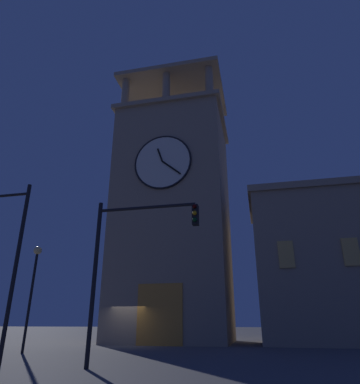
% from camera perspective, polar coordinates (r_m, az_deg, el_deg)
% --- Properties ---
extents(ground_plane, '(200.00, 200.00, 0.00)m').
position_cam_1_polar(ground_plane, '(24.65, -9.58, -24.22)').
color(ground_plane, '#4C4C51').
extents(clocktower, '(9.59, 8.78, 26.23)m').
position_cam_1_polar(clocktower, '(29.69, -0.93, -4.04)').
color(clocktower, gray).
rests_on(clocktower, ground_plane).
extents(traffic_signal_near, '(2.76, 0.41, 6.98)m').
position_cam_1_polar(traffic_signal_near, '(15.71, -27.54, -7.56)').
color(traffic_signal_near, black).
rests_on(traffic_signal_near, ground_plane).
extents(traffic_signal_mid, '(3.96, 0.41, 5.84)m').
position_cam_1_polar(traffic_signal_mid, '(12.69, -8.66, -9.49)').
color(traffic_signal_mid, black).
rests_on(traffic_signal_mid, ground_plane).
extents(street_lamp, '(0.44, 0.44, 5.41)m').
position_cam_1_polar(street_lamp, '(20.46, -23.42, -13.00)').
color(street_lamp, black).
rests_on(street_lamp, ground_plane).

